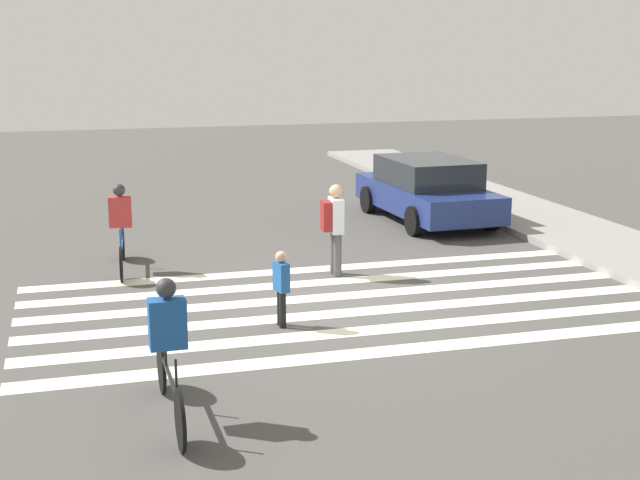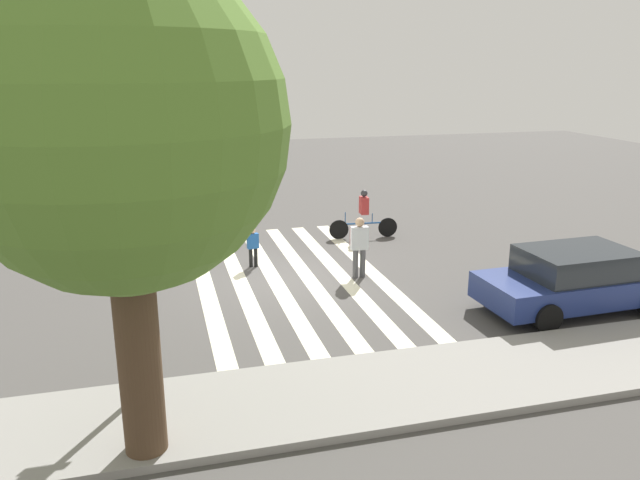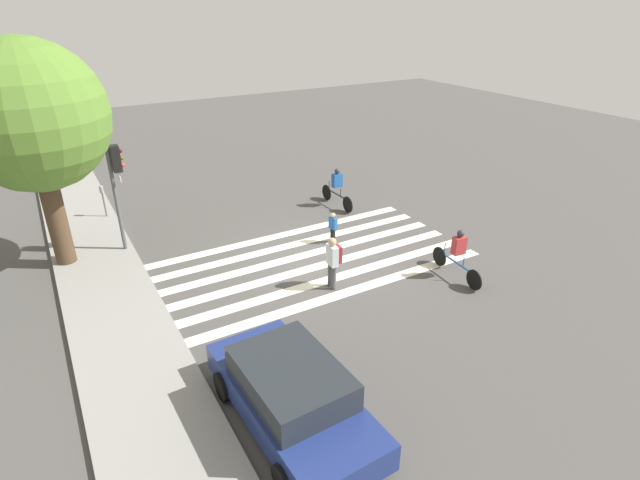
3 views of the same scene
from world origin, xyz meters
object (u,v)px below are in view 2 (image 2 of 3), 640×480
object	(u,v)px
pedestrian_adult_tall_backpack	(359,242)
pedestrian_child_with_backpack	(253,245)
cyclist_mid_street	(146,227)
car_parked_far_curb	(575,279)
street_tree	(119,128)
traffic_light	(136,242)
cyclist_near_curb	(364,212)

from	to	relation	value
pedestrian_adult_tall_backpack	pedestrian_child_with_backpack	world-z (taller)	pedestrian_adult_tall_backpack
cyclist_mid_street	car_parked_far_curb	size ratio (longest dim) A/B	0.51
street_tree	cyclist_mid_street	bearing A→B (deg)	-90.24
street_tree	pedestrian_adult_tall_backpack	world-z (taller)	street_tree
pedestrian_adult_tall_backpack	pedestrian_child_with_backpack	bearing A→B (deg)	-26.82
pedestrian_child_with_backpack	car_parked_far_curb	bearing A→B (deg)	132.17
cyclist_mid_street	traffic_light	bearing A→B (deg)	89.04
street_tree	pedestrian_adult_tall_backpack	size ratio (longest dim) A/B	4.25
cyclist_near_curb	car_parked_far_curb	world-z (taller)	cyclist_near_curb
car_parked_far_curb	cyclist_mid_street	bearing A→B (deg)	-38.32
cyclist_near_curb	pedestrian_adult_tall_backpack	bearing A→B (deg)	73.85
pedestrian_child_with_backpack	pedestrian_adult_tall_backpack	bearing A→B (deg)	137.91
pedestrian_child_with_backpack	cyclist_mid_street	xyz separation A→B (m)	(2.85, -1.94, 0.23)
car_parked_far_curb	street_tree	bearing A→B (deg)	16.72
cyclist_near_curb	cyclist_mid_street	bearing A→B (deg)	5.52
street_tree	cyclist_near_curb	world-z (taller)	street_tree
traffic_light	cyclist_mid_street	xyz separation A→B (m)	(-0.03, -8.25, -1.84)
pedestrian_adult_tall_backpack	cyclist_mid_street	xyz separation A→B (m)	(5.42, -3.50, -0.09)
cyclist_mid_street	car_parked_far_curb	bearing A→B (deg)	143.00
traffic_light	street_tree	size ratio (longest dim) A/B	0.56
pedestrian_adult_tall_backpack	cyclist_mid_street	size ratio (longest dim) A/B	0.72
pedestrian_child_with_backpack	street_tree	bearing A→B (deg)	59.97
pedestrian_child_with_backpack	car_parked_far_curb	distance (m)	8.32
street_tree	car_parked_far_curb	bearing A→B (deg)	-161.21
traffic_light	pedestrian_adult_tall_backpack	bearing A→B (deg)	-138.91
pedestrian_adult_tall_backpack	cyclist_mid_street	distance (m)	6.45
car_parked_far_curb	pedestrian_adult_tall_backpack	bearing A→B (deg)	-42.41
pedestrian_adult_tall_backpack	traffic_light	bearing A→B (deg)	45.65
cyclist_mid_street	car_parked_far_curb	distance (m)	11.76
street_tree	cyclist_near_curb	bearing A→B (deg)	-123.60
street_tree	pedestrian_child_with_backpack	distance (m)	9.66
traffic_light	pedestrian_adult_tall_backpack	distance (m)	7.44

